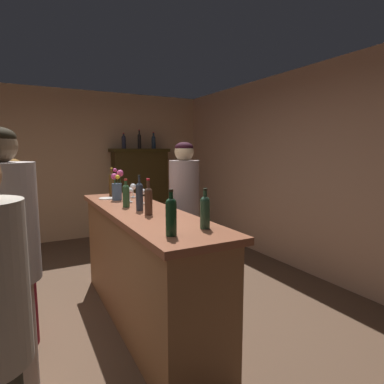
% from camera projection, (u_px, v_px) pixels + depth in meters
% --- Properties ---
extents(floor, '(8.40, 8.40, 0.00)m').
position_uv_depth(floor, '(90.00, 332.00, 2.84)').
color(floor, '#513928').
rests_on(floor, ground).
extents(wall_back, '(5.70, 0.12, 2.66)m').
position_uv_depth(wall_back, '(51.00, 166.00, 5.54)').
color(wall_back, tan).
rests_on(wall_back, ground).
extents(wall_right, '(0.12, 6.58, 2.66)m').
position_uv_depth(wall_right, '(320.00, 172.00, 4.00)').
color(wall_right, tan).
rests_on(wall_right, ground).
extents(bar_counter, '(0.60, 2.43, 1.07)m').
position_uv_depth(bar_counter, '(143.00, 266.00, 2.95)').
color(bar_counter, brown).
rests_on(bar_counter, ground).
extents(display_cabinet, '(1.10, 0.37, 1.63)m').
position_uv_depth(display_cabinet, '(141.00, 190.00, 6.08)').
color(display_cabinet, '#32260F').
rests_on(display_cabinet, ground).
extents(wine_bottle_rose, '(0.07, 0.07, 0.27)m').
position_uv_depth(wine_bottle_rose, '(126.00, 194.00, 3.00)').
color(wine_bottle_rose, '#2A4C2A').
rests_on(wine_bottle_rose, bar_counter).
extents(wine_bottle_syrah, '(0.07, 0.07, 0.28)m').
position_uv_depth(wine_bottle_syrah, '(205.00, 210.00, 2.17)').
color(wine_bottle_syrah, '#264630').
rests_on(wine_bottle_syrah, bar_counter).
extents(wine_bottle_malbec, '(0.07, 0.07, 0.33)m').
position_uv_depth(wine_bottle_malbec, '(112.00, 183.00, 3.75)').
color(wine_bottle_malbec, '#442F14').
rests_on(wine_bottle_malbec, bar_counter).
extents(wine_bottle_merlot, '(0.07, 0.07, 0.30)m').
position_uv_depth(wine_bottle_merlot, '(148.00, 199.00, 2.63)').
color(wine_bottle_merlot, '#412A1E').
rests_on(wine_bottle_merlot, bar_counter).
extents(wine_bottle_pinot, '(0.06, 0.06, 0.32)m').
position_uv_depth(wine_bottle_pinot, '(139.00, 195.00, 2.82)').
color(wine_bottle_pinot, '#252C38').
rests_on(wine_bottle_pinot, bar_counter).
extents(wine_bottle_riesling, '(0.07, 0.07, 0.29)m').
position_uv_depth(wine_bottle_riesling, '(171.00, 215.00, 1.99)').
color(wine_bottle_riesling, '#12331B').
rests_on(wine_bottle_riesling, bar_counter).
extents(wine_glass_front, '(0.07, 0.07, 0.15)m').
position_uv_depth(wine_glass_front, '(142.00, 192.00, 3.21)').
color(wine_glass_front, white).
rests_on(wine_glass_front, bar_counter).
extents(wine_glass_mid, '(0.07, 0.07, 0.16)m').
position_uv_depth(wine_glass_mid, '(133.00, 187.00, 3.64)').
color(wine_glass_mid, white).
rests_on(wine_glass_mid, bar_counter).
extents(wine_glass_rear, '(0.06, 0.06, 0.13)m').
position_uv_depth(wine_glass_rear, '(140.00, 192.00, 3.43)').
color(wine_glass_rear, white).
rests_on(wine_glass_rear, bar_counter).
extents(wine_glass_spare, '(0.07, 0.07, 0.15)m').
position_uv_depth(wine_glass_spare, '(130.00, 191.00, 3.30)').
color(wine_glass_spare, white).
rests_on(wine_glass_spare, bar_counter).
extents(flower_arrangement, '(0.13, 0.13, 0.34)m').
position_uv_depth(flower_arrangement, '(117.00, 186.00, 3.43)').
color(flower_arrangement, '#3D536D').
rests_on(flower_arrangement, bar_counter).
extents(cheese_plate, '(0.17, 0.17, 0.01)m').
position_uv_depth(cheese_plate, '(107.00, 198.00, 3.51)').
color(cheese_plate, white).
rests_on(cheese_plate, bar_counter).
extents(display_bottle_left, '(0.08, 0.08, 0.29)m').
position_uv_depth(display_bottle_left, '(124.00, 141.00, 5.82)').
color(display_bottle_left, '#222539').
rests_on(display_bottle_left, display_cabinet).
extents(display_bottle_midleft, '(0.07, 0.07, 0.35)m').
position_uv_depth(display_bottle_midleft, '(139.00, 140.00, 5.96)').
color(display_bottle_midleft, black).
rests_on(display_bottle_midleft, display_cabinet).
extents(display_bottle_center, '(0.08, 0.08, 0.32)m').
position_uv_depth(display_bottle_center, '(154.00, 141.00, 6.09)').
color(display_bottle_center, '#1C2B3D').
rests_on(display_bottle_center, display_cabinet).
extents(patron_redhead, '(0.37, 0.37, 1.73)m').
position_uv_depth(patron_redhead, '(6.00, 265.00, 1.82)').
color(patron_redhead, '#B5A298').
rests_on(patron_redhead, ground).
extents(patron_in_navy, '(0.36, 0.36, 1.54)m').
position_uv_depth(patron_in_navy, '(16.00, 246.00, 2.54)').
color(patron_in_navy, maroon).
rests_on(patron_in_navy, ground).
extents(bartender, '(0.33, 0.33, 1.69)m').
position_uv_depth(bartender, '(184.00, 211.00, 3.51)').
color(bartender, '#9F8E8D').
rests_on(bartender, ground).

